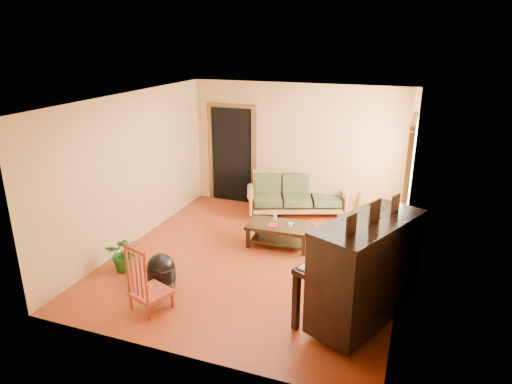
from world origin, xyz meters
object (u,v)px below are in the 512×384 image
at_px(sofa, 297,194).
at_px(footstool, 161,275).
at_px(coffee_table, 279,235).
at_px(potted_plant, 125,253).
at_px(armchair, 368,243).
at_px(ceramic_crock, 385,218).
at_px(red_chair, 150,276).
at_px(piano, 365,274).

bearing_deg(sofa, footstool, -128.08).
relative_size(coffee_table, potted_plant, 1.88).
bearing_deg(armchair, ceramic_crock, 99.10).
bearing_deg(sofa, armchair, -68.82).
relative_size(red_chair, ceramic_crock, 3.52).
distance_m(armchair, footstool, 3.19).
xyz_separation_m(footstool, potted_plant, (-0.80, 0.26, 0.09)).
bearing_deg(ceramic_crock, coffee_table, -135.83).
bearing_deg(red_chair, armchair, 60.31).
height_order(piano, ceramic_crock, piano).
bearing_deg(armchair, footstool, -136.02).
bearing_deg(coffee_table, red_chair, -113.08).
bearing_deg(coffee_table, armchair, -9.72).
bearing_deg(potted_plant, sofa, 59.78).
relative_size(armchair, ceramic_crock, 3.03).
bearing_deg(piano, sofa, 142.34).
bearing_deg(potted_plant, red_chair, -38.83).
bearing_deg(piano, red_chair, -142.24).
relative_size(piano, red_chair, 1.65).
relative_size(sofa, ceramic_crock, 7.13).
distance_m(armchair, piano, 1.55).
relative_size(armchair, potted_plant, 1.43).
xyz_separation_m(coffee_table, ceramic_crock, (1.65, 1.60, -0.06)).
xyz_separation_m(sofa, coffee_table, (0.12, -1.56, -0.22)).
distance_m(piano, footstool, 2.89).
height_order(armchair, red_chair, red_chair).
relative_size(coffee_table, red_chair, 1.13).
bearing_deg(coffee_table, sofa, 94.28).
xyz_separation_m(footstool, red_chair, (0.16, -0.51, 0.29)).
bearing_deg(piano, ceramic_crock, 114.50).
xyz_separation_m(piano, footstool, (-2.85, -0.13, -0.51)).
distance_m(red_chair, ceramic_crock, 4.85).
relative_size(ceramic_crock, potted_plant, 0.47).
height_order(sofa, piano, piano).
relative_size(armchair, footstool, 2.00).
xyz_separation_m(piano, ceramic_crock, (-0.01, 3.38, -0.57)).
bearing_deg(ceramic_crock, piano, -89.83).
distance_m(piano, red_chair, 2.78).
bearing_deg(piano, armchair, 119.18).
xyz_separation_m(armchair, red_chair, (-2.56, -2.16, 0.07)).
bearing_deg(coffee_table, piano, -46.98).
bearing_deg(potted_plant, armchair, 21.55).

